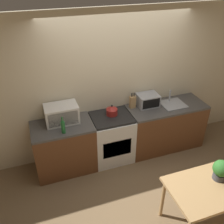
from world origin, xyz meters
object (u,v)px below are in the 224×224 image
toaster_oven (148,100)px  stove_range (111,138)px  microwave (62,114)px  dining_table (206,192)px  bottle (63,127)px  kettle (112,111)px

toaster_oven → stove_range: bearing=-169.3°
microwave → toaster_oven: bearing=0.9°
stove_range → dining_table: size_ratio=0.93×
bottle → toaster_oven: bearing=12.0°
bottle → dining_table: bearing=-44.9°
stove_range → toaster_oven: 0.94m
kettle → microwave: bearing=176.0°
toaster_oven → kettle: bearing=-173.3°
stove_range → dining_table: bearing=-68.4°
kettle → stove_range: bearing=-116.0°
microwave → toaster_oven: (1.56, 0.02, -0.04)m
stove_range → toaster_oven: size_ratio=2.39×
dining_table → bottle: bearing=135.1°
kettle → microwave: size_ratio=0.37×
kettle → microwave: microwave is taller
kettle → dining_table: (0.66, -1.78, -0.34)m
kettle → bottle: bearing=-163.9°
bottle → toaster_oven: 1.63m
bottle → dining_table: 2.19m
stove_range → kettle: kettle is taller
stove_range → microwave: 1.02m
bottle → dining_table: bottle is taller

